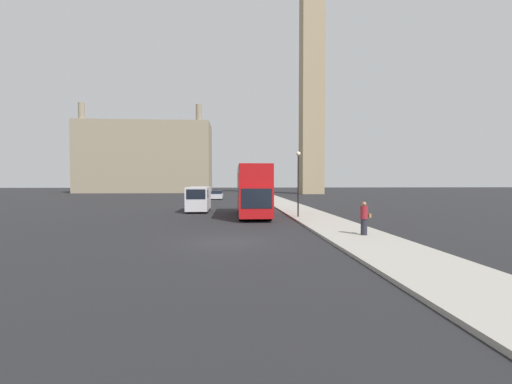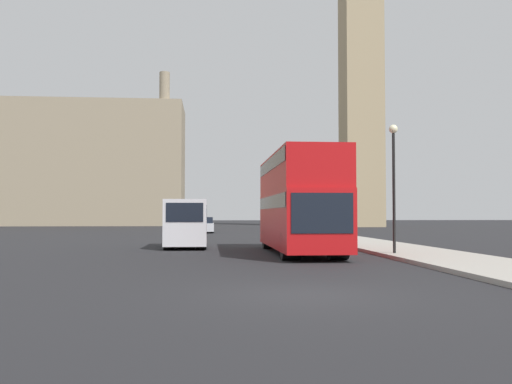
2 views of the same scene
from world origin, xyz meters
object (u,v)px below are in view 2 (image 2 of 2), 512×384
white_van (187,222)px  parked_sedan (204,226)px  red_double_decker_bus (299,199)px  street_lamp (394,168)px

white_van → parked_sedan: 24.21m
red_double_decker_bus → street_lamp: street_lamp is taller
white_van → parked_sedan: bearing=88.4°
red_double_decker_bus → parked_sedan: size_ratio=2.22×
red_double_decker_bus → parked_sedan: 29.20m
white_van → street_lamp: size_ratio=0.96×
red_double_decker_bus → street_lamp: 4.38m
white_van → street_lamp: 11.31m
street_lamp → parked_sedan: 32.15m
white_van → parked_sedan: (0.70, 24.20, -0.66)m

